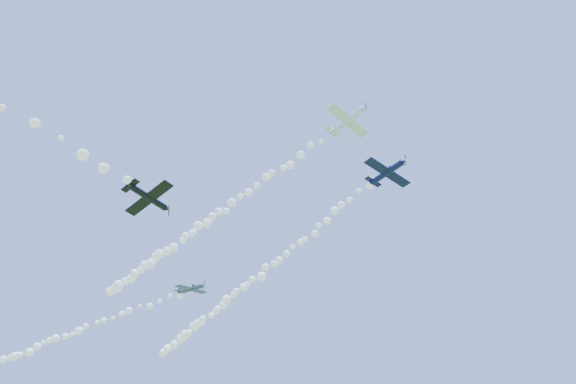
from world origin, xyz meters
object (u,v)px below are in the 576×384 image
Objects in this scene: plane_white at (348,120)px; plane_grey at (191,289)px; plane_navy at (387,172)px; plane_black at (149,198)px.

plane_grey is (-35.74, 7.64, -13.21)m from plane_white.
plane_navy reaches higher than plane_black.
plane_white reaches higher than plane_black.
plane_navy is at bearing -33.98° from plane_black.
plane_black is at bearing -105.58° from plane_navy.
plane_white is 0.99× the size of plane_navy.
plane_navy is at bearing -2.40° from plane_grey.
plane_grey is at bearing -160.84° from plane_navy.
plane_grey reaches higher than plane_black.
plane_grey is (-38.22, 1.52, -6.28)m from plane_navy.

